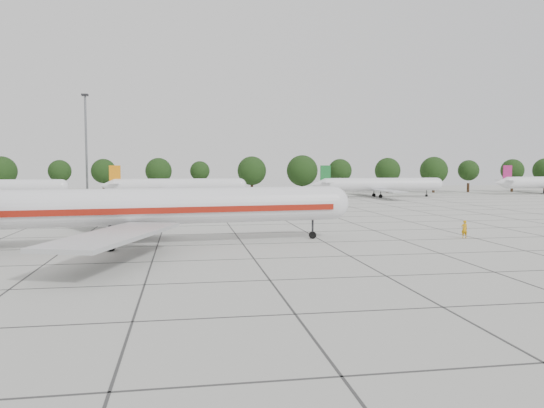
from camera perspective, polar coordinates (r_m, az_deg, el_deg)
The scene contains 8 objects.
ground at distance 50.57m, azimuth -3.14°, elevation -4.34°, with size 260.00×260.00×0.00m, color beige.
apron_joints at distance 65.37m, azimuth -4.58°, elevation -2.39°, with size 170.00×170.00×0.02m, color #383838.
main_airliner at distance 50.84m, azimuth -16.27°, elevation -0.29°, with size 44.26×34.65×10.39m.
ground_crew at distance 58.01m, azimuth 19.98°, elevation -2.56°, with size 0.68×0.44×1.85m, color #C8880B.
bg_airliner_c at distance 118.60m, azimuth -10.15°, elevation 1.94°, with size 28.24×27.20×7.40m.
bg_airliner_d at distance 125.55m, azimuth 11.61°, elevation 2.04°, with size 28.24×27.20×7.40m.
tree_line at distance 134.86m, azimuth -12.10°, elevation 3.49°, with size 249.86×8.44×10.22m.
floodlight_mast at distance 143.97m, azimuth -19.37°, elevation 6.69°, with size 1.60×1.60×25.45m.
Camera 1 is at (-5.47, -49.71, 7.54)m, focal length 35.00 mm.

